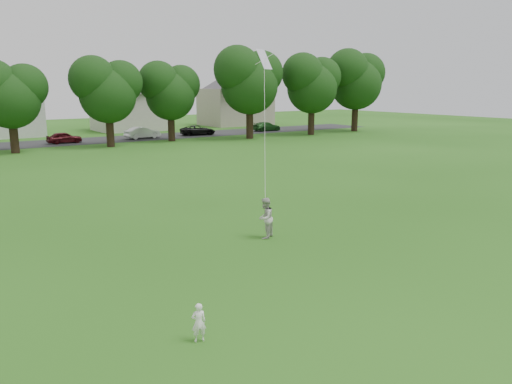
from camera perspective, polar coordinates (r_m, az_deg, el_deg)
ground at (r=14.19m, az=0.00°, el=-11.19°), size 160.00×160.00×0.00m
street at (r=53.57m, az=-26.41°, el=4.77°), size 90.00×7.00×0.01m
toddler at (r=11.51m, az=-6.57°, el=-14.59°), size 0.37×0.29×0.91m
older_boy at (r=18.62m, az=1.07°, el=-3.00°), size 0.94×0.89×1.54m
kite at (r=20.41m, az=1.01°, el=7.34°), size 1.87×2.34×7.35m
tree_row at (r=48.51m, az=-16.27°, el=12.03°), size 82.07×8.21×10.36m
parked_cars at (r=52.42m, az=-27.14°, el=5.24°), size 62.90×2.36×1.29m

